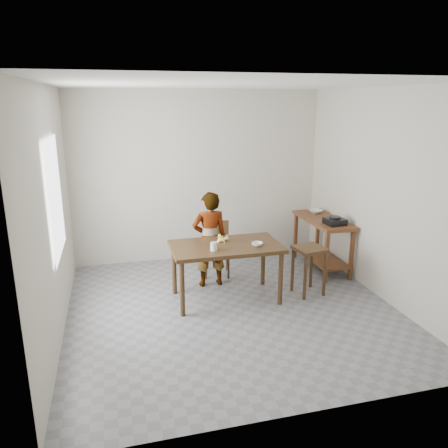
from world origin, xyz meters
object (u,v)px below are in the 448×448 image
object	(u,v)px
stool	(308,270)
prep_counter	(322,243)
child	(210,239)
dining_table	(226,272)
dining_chair	(217,250)

from	to	relation	value
stool	prep_counter	bearing A→B (deg)	53.46
prep_counter	child	xyz separation A→B (m)	(-1.82, -0.19, 0.27)
dining_table	child	size ratio (longest dim) A/B	1.04
stool	dining_chair	bearing A→B (deg)	137.59
prep_counter	child	world-z (taller)	child
child	dining_table	bearing A→B (deg)	99.18
prep_counter	dining_chair	xyz separation A→B (m)	(-1.64, 0.14, -0.00)
dining_table	prep_counter	distance (m)	1.86
dining_table	prep_counter	world-z (taller)	prep_counter
prep_counter	stool	xyz separation A→B (m)	(-0.60, -0.81, -0.07)
prep_counter	child	bearing A→B (deg)	-173.92
dining_table	prep_counter	bearing A→B (deg)	22.15
child	stool	world-z (taller)	child
child	dining_chair	xyz separation A→B (m)	(0.18, 0.33, -0.28)
prep_counter	stool	distance (m)	1.01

